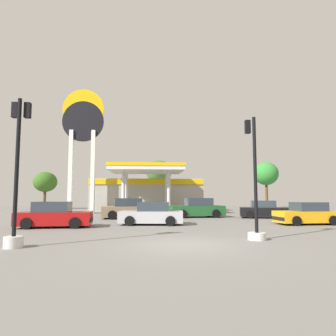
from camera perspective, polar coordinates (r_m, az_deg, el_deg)
ground_plane at (r=11.38m, az=3.09°, el=-14.38°), size 90.00×90.00×0.00m
gas_station at (r=36.23m, az=-4.08°, el=-4.81°), size 12.85×12.89×4.84m
station_pole_sign at (r=32.41m, az=-15.88°, el=6.40°), size 4.23×0.56×12.86m
car_0 at (r=25.41m, az=5.50°, el=-7.67°), size 4.65×2.43×1.60m
car_1 at (r=25.66m, az=17.88°, el=-7.61°), size 4.22×2.60×1.41m
car_2 at (r=24.27m, az=-7.37°, el=-7.77°), size 4.68×2.53×1.60m
car_3 at (r=21.00m, az=24.91°, el=-7.98°), size 4.00×2.02×1.39m
car_4 at (r=18.91m, az=-3.14°, el=-8.78°), size 4.08×2.10×1.41m
car_5 at (r=18.48m, az=-20.78°, el=-8.46°), size 4.19×2.09×1.46m
traffic_signal_0 at (r=12.99m, az=16.23°, el=-6.18°), size 0.73×0.73×5.12m
traffic_signal_1 at (r=11.90m, az=-26.87°, el=-3.91°), size 0.65×0.68×5.31m
tree_0 at (r=43.05m, az=-22.30°, el=-2.50°), size 3.07×3.07×4.95m
tree_1 at (r=39.88m, az=-1.75°, el=-0.69°), size 3.44×3.44×6.47m
tree_2 at (r=45.16m, az=18.13°, el=-1.06°), size 3.46×3.46×6.59m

